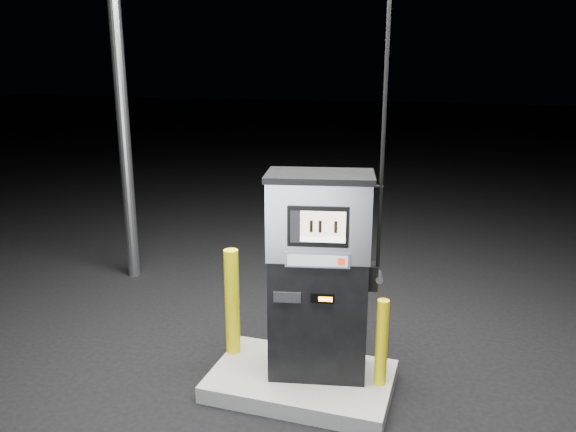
% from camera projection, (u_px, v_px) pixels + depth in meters
% --- Properties ---
extents(ground, '(80.00, 80.00, 0.00)m').
position_uv_depth(ground, '(301.00, 388.00, 5.06)').
color(ground, black).
rests_on(ground, ground).
extents(pump_island, '(1.60, 1.00, 0.15)m').
position_uv_depth(pump_island, '(301.00, 381.00, 5.04)').
color(pump_island, slate).
rests_on(pump_island, ground).
extents(fuel_dispenser, '(1.04, 0.71, 3.76)m').
position_uv_depth(fuel_dispenser, '(319.00, 274.00, 4.83)').
color(fuel_dispenser, black).
rests_on(fuel_dispenser, pump_island).
extents(bollard_left, '(0.15, 0.15, 1.03)m').
position_uv_depth(bollard_left, '(232.00, 302.00, 5.28)').
color(bollard_left, yellow).
rests_on(bollard_left, pump_island).
extents(bollard_right, '(0.13, 0.13, 0.78)m').
position_uv_depth(bollard_right, '(382.00, 342.00, 4.77)').
color(bollard_right, yellow).
rests_on(bollard_right, pump_island).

